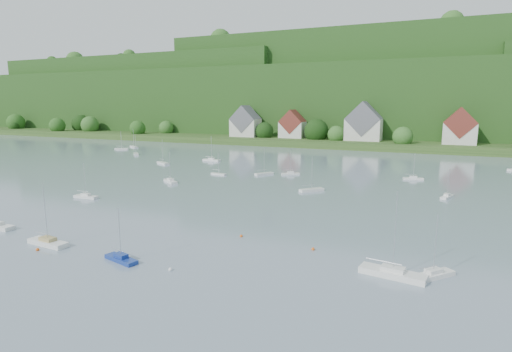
# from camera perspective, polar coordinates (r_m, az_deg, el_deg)

# --- Properties ---
(far_shore_strip) EXTENTS (600.00, 60.00, 3.00)m
(far_shore_strip) POSITION_cam_1_polar(r_m,az_deg,el_deg) (211.95, 13.73, 4.71)
(far_shore_strip) COLOR #2C4C1C
(far_shore_strip) RESTS_ON ground
(forested_ridge) EXTENTS (620.00, 181.22, 69.89)m
(forested_ridge) POSITION_cam_1_polar(r_m,az_deg,el_deg) (278.89, 16.54, 10.19)
(forested_ridge) COLOR #184416
(forested_ridge) RESTS_ON ground
(village_building_0) EXTENTS (14.00, 10.40, 16.00)m
(village_building_0) POSITION_cam_1_polar(r_m,az_deg,el_deg) (215.70, -1.46, 7.21)
(village_building_0) COLOR beige
(village_building_0) RESTS_ON far_shore_strip
(village_building_1) EXTENTS (12.00, 9.36, 14.00)m
(village_building_1) POSITION_cam_1_polar(r_m,az_deg,el_deg) (208.24, 5.06, 6.87)
(village_building_1) COLOR beige
(village_building_1) RESTS_ON far_shore_strip
(village_building_2) EXTENTS (16.00, 11.44, 18.00)m
(village_building_2) POSITION_cam_1_polar(r_m,az_deg,el_deg) (198.71, 14.64, 6.87)
(village_building_2) COLOR beige
(village_building_2) RESTS_ON far_shore_strip
(village_building_3) EXTENTS (13.00, 10.40, 15.50)m
(village_building_3) POSITION_cam_1_polar(r_m,az_deg,el_deg) (194.38, 26.30, 5.86)
(village_building_3) COLOR beige
(village_building_3) RESTS_ON far_shore_strip
(near_sailboat_1) EXTENTS (5.45, 2.71, 7.09)m
(near_sailboat_1) POSITION_cam_1_polar(r_m,az_deg,el_deg) (56.61, -18.13, -10.73)
(near_sailboat_1) COLOR navy
(near_sailboat_1) RESTS_ON ground
(near_sailboat_2) EXTENTS (6.83, 2.37, 9.06)m
(near_sailboat_2) POSITION_cam_1_polar(r_m,az_deg,el_deg) (66.66, -26.78, -8.12)
(near_sailboat_2) COLOR white
(near_sailboat_2) RESTS_ON ground
(near_sailboat_3) EXTENTS (4.83, 5.23, 7.52)m
(near_sailboat_3) POSITION_cam_1_polar(r_m,az_deg,el_deg) (53.38, 23.28, -12.33)
(near_sailboat_3) COLOR white
(near_sailboat_3) RESTS_ON ground
(near_sailboat_4) EXTENTS (7.80, 3.26, 10.21)m
(near_sailboat_4) POSITION_cam_1_polar(r_m,az_deg,el_deg) (51.91, 18.34, -12.55)
(near_sailboat_4) COLOR white
(near_sailboat_4) RESTS_ON ground
(near_sailboat_6) EXTENTS (5.60, 1.80, 7.47)m
(near_sailboat_6) POSITION_cam_1_polar(r_m,az_deg,el_deg) (95.47, -22.42, -2.59)
(near_sailboat_6) COLOR white
(near_sailboat_6) RESTS_ON ground
(mooring_buoy_1) EXTENTS (0.49, 0.49, 0.49)m
(mooring_buoy_1) POSITION_cam_1_polar(r_m,az_deg,el_deg) (52.32, -11.74, -12.65)
(mooring_buoy_1) COLOR white
(mooring_buoy_1) RESTS_ON ground
(mooring_buoy_2) EXTENTS (0.47, 0.47, 0.47)m
(mooring_buoy_2) POSITION_cam_1_polar(r_m,az_deg,el_deg) (58.42, 7.86, -10.08)
(mooring_buoy_2) COLOR orange
(mooring_buoy_2) RESTS_ON ground
(mooring_buoy_3) EXTENTS (0.46, 0.46, 0.46)m
(mooring_buoy_3) POSITION_cam_1_polar(r_m,az_deg,el_deg) (63.30, -2.05, -8.40)
(mooring_buoy_3) COLOR orange
(mooring_buoy_3) RESTS_ON ground
(mooring_buoy_5) EXTENTS (0.48, 0.48, 0.48)m
(mooring_buoy_5) POSITION_cam_1_polar(r_m,az_deg,el_deg) (65.08, -27.91, -9.07)
(mooring_buoy_5) COLOR orange
(mooring_buoy_5) RESTS_ON ground
(far_sailboat_cluster) EXTENTS (202.10, 68.94, 8.71)m
(far_sailboat_cluster) POSITION_cam_1_polar(r_m,az_deg,el_deg) (129.68, 6.35, 1.24)
(far_sailboat_cluster) COLOR white
(far_sailboat_cluster) RESTS_ON ground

